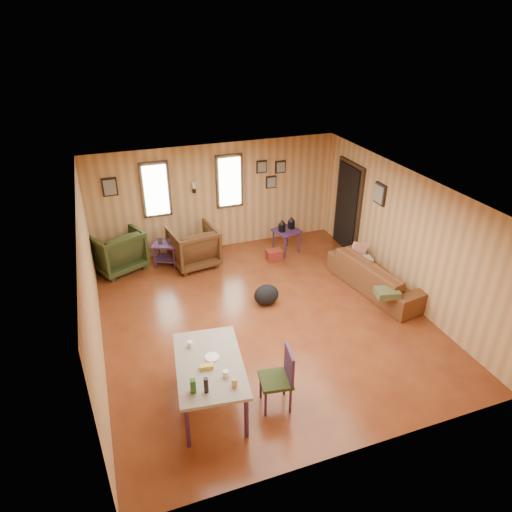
{
  "coord_description": "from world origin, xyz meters",
  "views": [
    {
      "loc": [
        -2.37,
        -6.21,
        4.83
      ],
      "look_at": [
        0.0,
        0.4,
        1.05
      ],
      "focal_mm": 32.0,
      "sensor_mm": 36.0,
      "label": 1
    }
  ],
  "objects_px": {
    "recliner_brown": "(193,245)",
    "end_table": "(166,250)",
    "sofa": "(380,270)",
    "recliner_green": "(116,248)",
    "side_table": "(287,229)",
    "dining_table": "(210,368)"
  },
  "relations": [
    {
      "from": "recliner_brown",
      "to": "end_table",
      "type": "bearing_deg",
      "value": -27.11
    },
    {
      "from": "sofa",
      "to": "recliner_green",
      "type": "xyz_separation_m",
      "value": [
        -4.71,
        2.54,
        0.06
      ]
    },
    {
      "from": "side_table",
      "to": "end_table",
      "type": "bearing_deg",
      "value": 173.65
    },
    {
      "from": "recliner_brown",
      "to": "end_table",
      "type": "xyz_separation_m",
      "value": [
        -0.56,
        0.19,
        -0.12
      ]
    },
    {
      "from": "recliner_green",
      "to": "sofa",
      "type": "bearing_deg",
      "value": 127.41
    },
    {
      "from": "recliner_brown",
      "to": "side_table",
      "type": "xyz_separation_m",
      "value": [
        2.09,
        -0.11,
        0.09
      ]
    },
    {
      "from": "end_table",
      "to": "side_table",
      "type": "height_order",
      "value": "side_table"
    },
    {
      "from": "recliner_green",
      "to": "side_table",
      "type": "bearing_deg",
      "value": 148.48
    },
    {
      "from": "recliner_green",
      "to": "side_table",
      "type": "height_order",
      "value": "recliner_green"
    },
    {
      "from": "sofa",
      "to": "dining_table",
      "type": "relative_size",
      "value": 1.4
    },
    {
      "from": "recliner_green",
      "to": "end_table",
      "type": "xyz_separation_m",
      "value": [
        0.99,
        -0.17,
        -0.13
      ]
    },
    {
      "from": "sofa",
      "to": "dining_table",
      "type": "distance_m",
      "value": 4.25
    },
    {
      "from": "recliner_brown",
      "to": "dining_table",
      "type": "height_order",
      "value": "dining_table"
    },
    {
      "from": "sofa",
      "to": "recliner_brown",
      "type": "height_order",
      "value": "recliner_brown"
    },
    {
      "from": "recliner_brown",
      "to": "end_table",
      "type": "distance_m",
      "value": 0.6
    },
    {
      "from": "recliner_brown",
      "to": "side_table",
      "type": "distance_m",
      "value": 2.09
    },
    {
      "from": "recliner_green",
      "to": "dining_table",
      "type": "bearing_deg",
      "value": 77.09
    },
    {
      "from": "recliner_green",
      "to": "end_table",
      "type": "height_order",
      "value": "recliner_green"
    },
    {
      "from": "end_table",
      "to": "side_table",
      "type": "bearing_deg",
      "value": -6.35
    },
    {
      "from": "sofa",
      "to": "recliner_brown",
      "type": "distance_m",
      "value": 3.84
    },
    {
      "from": "sofa",
      "to": "dining_table",
      "type": "height_order",
      "value": "dining_table"
    },
    {
      "from": "sofa",
      "to": "recliner_green",
      "type": "distance_m",
      "value": 5.35
    }
  ]
}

